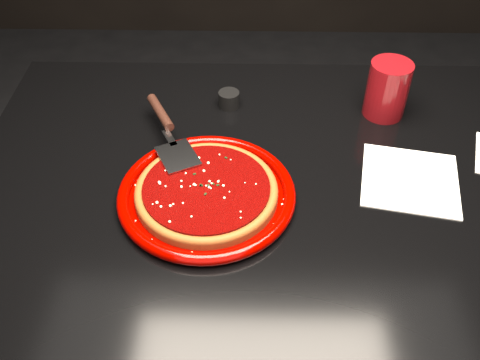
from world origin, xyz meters
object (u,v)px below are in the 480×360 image
at_px(table, 271,288).
at_px(cup, 387,89).
at_px(ramekin, 229,99).
at_px(pizza_server, 169,131).
at_px(plate, 207,194).

xyz_separation_m(table, cup, (0.23, 0.20, 0.44)).
bearing_deg(ramekin, cup, -3.44).
relative_size(table, cup, 9.79).
distance_m(table, pizza_server, 0.47).
height_order(table, ramekin, ramekin).
distance_m(table, cup, 0.53).
distance_m(pizza_server, cup, 0.47).
bearing_deg(plate, pizza_server, 119.37).
distance_m(cup, ramekin, 0.34).
relative_size(table, pizza_server, 4.23).
relative_size(table, ramekin, 26.01).
bearing_deg(plate, ramekin, 84.04).
relative_size(plate, ramekin, 7.03).
distance_m(pizza_server, ramekin, 0.19).
xyz_separation_m(plate, pizza_server, (-0.08, 0.15, 0.03)).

